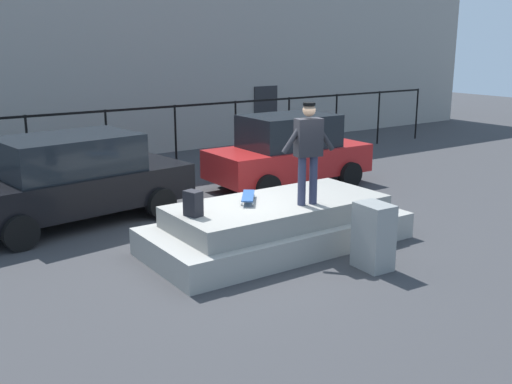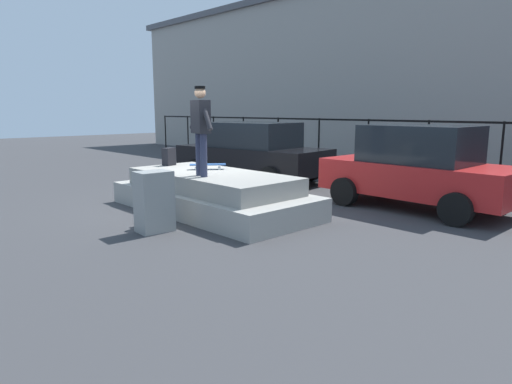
# 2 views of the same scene
# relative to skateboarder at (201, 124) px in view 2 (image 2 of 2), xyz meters

# --- Properties ---
(ground_plane) EXTENTS (60.00, 60.00, 0.00)m
(ground_plane) POSITION_rel_skateboarder_xyz_m (-0.85, 0.70, -1.86)
(ground_plane) COLOR #38383A
(concrete_ledge) EXTENTS (4.75, 2.15, 0.83)m
(concrete_ledge) POSITION_rel_skateboarder_xyz_m (-0.29, 0.47, -1.48)
(concrete_ledge) COLOR #9E9B93
(concrete_ledge) RESTS_ON ground_plane
(skateboarder) EXTENTS (0.98, 0.34, 1.76)m
(skateboarder) POSITION_rel_skateboarder_xyz_m (0.00, 0.00, 0.00)
(skateboarder) COLOR #2D334C
(skateboarder) RESTS_ON concrete_ledge
(skateboard) EXTENTS (0.63, 0.76, 0.12)m
(skateboard) POSITION_rel_skateboarder_xyz_m (-0.75, 0.72, -0.92)
(skateboard) COLOR #264C8C
(skateboard) RESTS_ON concrete_ledge
(backpack) EXTENTS (0.26, 0.32, 0.42)m
(backpack) POSITION_rel_skateboarder_xyz_m (-1.97, 0.50, -0.82)
(backpack) COLOR black
(backpack) RESTS_ON concrete_ledge
(car_black_sedan_near) EXTENTS (4.93, 2.69, 1.77)m
(car_black_sedan_near) POSITION_rel_skateboarder_xyz_m (-2.85, 4.01, -0.96)
(car_black_sedan_near) COLOR black
(car_black_sedan_near) RESTS_ON ground_plane
(car_red_sedan_mid) EXTENTS (4.10, 2.03, 1.82)m
(car_red_sedan_mid) POSITION_rel_skateboarder_xyz_m (2.59, 3.89, -0.95)
(car_red_sedan_mid) COLOR #B21E1E
(car_red_sedan_mid) RESTS_ON ground_plane
(utility_box) EXTENTS (0.47, 0.62, 1.08)m
(utility_box) POSITION_rel_skateboarder_xyz_m (0.33, -1.29, -1.32)
(utility_box) COLOR gray
(utility_box) RESTS_ON ground_plane
(fence_row) EXTENTS (24.06, 0.06, 1.86)m
(fence_row) POSITION_rel_skateboarder_xyz_m (-0.85, 7.22, -0.58)
(fence_row) COLOR black
(fence_row) RESTS_ON ground_plane
(warehouse_building) EXTENTS (35.62, 6.57, 7.26)m
(warehouse_building) POSITION_rel_skateboarder_xyz_m (-0.85, 13.02, 1.78)
(warehouse_building) COLOR gray
(warehouse_building) RESTS_ON ground_plane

